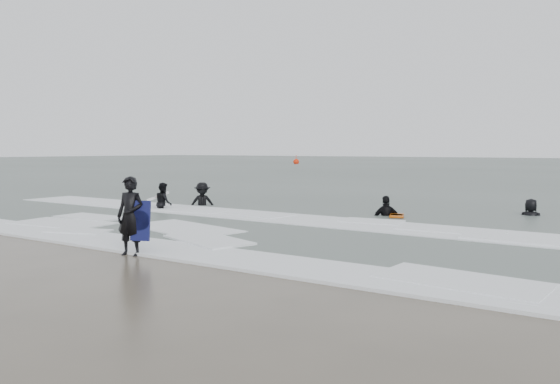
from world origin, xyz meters
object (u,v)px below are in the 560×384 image
Objects in this scene: surfer_centre at (131,255)px; surfer_wading at (164,210)px; surfer_breaker at (202,207)px; surfer_right_far at (531,217)px; surfer_right_near at (386,217)px; buoy at (296,162)px.

surfer_centre is 1.13× the size of surfer_wading.
surfer_right_far is (12.73, 4.25, 0.00)m from surfer_breaker.
surfer_right_far is at bearing 176.01° from surfer_right_near.
surfer_right_near is 1.18× the size of buoy.
surfer_wading is 14.56m from surfer_right_far.
surfer_wading is at bearing 116.40° from surfer_centre.
surfer_breaker is at bearing -30.77° from surfer_right_near.
surfer_right_near is at bearing -54.90° from buoy.
surfer_right_near is at bearing 63.15° from surfer_centre.
surfer_wading is 0.87× the size of surfer_right_near.
surfer_right_near is 5.47m from surfer_right_far.
surfer_wading is (-6.58, 7.39, 0.00)m from surfer_centre.
surfer_right_near reaches higher than surfer_wading.
surfer_breaker is at bearing -69.57° from surfer_wading.
buoy is at bearing -27.55° from surfer_wading.
surfer_breaker is 8.31m from surfer_right_near.
surfer_right_near is at bearing -126.32° from surfer_wading.
surfer_breaker reaches higher than surfer_wading.
surfer_centre is 10.62m from surfer_right_near.
surfer_right_near is at bearing -39.35° from surfer_breaker.
surfer_centre is at bearing -103.84° from surfer_breaker.
surfer_right_far is 1.11× the size of buoy.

